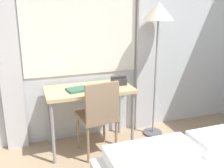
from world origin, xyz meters
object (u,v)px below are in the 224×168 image
Objects in this scene: desk_chair at (98,113)px; telephone at (119,81)px; standing_lamp at (158,21)px; book at (77,89)px; desk at (89,94)px.

telephone is (0.33, 0.25, 0.28)m from desk_chair.
telephone is at bearing -179.68° from standing_lamp.
desk_chair is at bearing -40.21° from book.
telephone is 0.54m from book.
desk is at bearing -173.91° from telephone.
desk is 3.96× the size of book.
standing_lamp is (0.83, 0.25, 0.97)m from desk_chair.
standing_lamp is at bearing 0.32° from telephone.
telephone reaches higher than book.
book is at bearing -170.62° from telephone.
desk_chair is 1.30m from standing_lamp.
telephone is 0.69× the size of book.
desk is 0.40m from telephone.
book is at bearing 133.40° from desk_chair.
desk_chair is 0.53× the size of standing_lamp.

